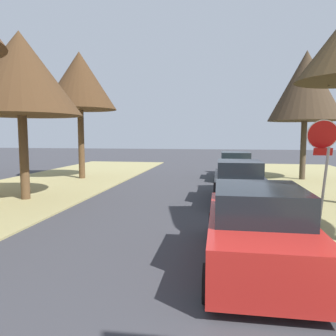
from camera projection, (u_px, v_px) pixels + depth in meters
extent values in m
cylinder|color=#9EA0A5|center=(324.00, 188.00, 8.51)|extent=(0.07, 0.57, 2.21)
cylinder|color=white|center=(323.00, 134.00, 8.69)|extent=(0.81, 0.23, 0.79)
cylinder|color=red|center=(323.00, 134.00, 8.69)|extent=(0.77, 0.23, 0.75)
cube|color=red|center=(323.00, 152.00, 8.63)|extent=(0.48, 0.10, 0.20)
cylinder|color=#473A2B|center=(303.00, 150.00, 18.13)|extent=(0.32, 0.32, 3.29)
cone|color=#392B1E|center=(306.00, 86.00, 17.77)|extent=(4.01, 4.01, 3.84)
cylinder|color=#473A2B|center=(294.00, 111.00, 18.02)|extent=(0.17, 1.23, 1.16)
cylinder|color=#473A2B|center=(305.00, 111.00, 18.39)|extent=(1.16, 0.43, 1.27)
cylinder|color=#473A2B|center=(313.00, 104.00, 17.47)|extent=(0.93, 0.80, 1.82)
cylinder|color=brown|center=(24.00, 158.00, 12.47)|extent=(0.34, 0.34, 3.24)
cone|color=#432D1A|center=(20.00, 73.00, 12.15)|extent=(4.53, 4.53, 3.14)
cylinder|color=brown|center=(6.00, 95.00, 12.08)|extent=(0.65, 1.11, 1.57)
cylinder|color=brown|center=(4.00, 95.00, 12.11)|extent=(0.62, 1.31, 1.61)
cylinder|color=#523923|center=(81.00, 144.00, 18.56)|extent=(0.34, 0.34, 3.95)
cone|color=#412B18|center=(80.00, 81.00, 18.19)|extent=(4.11, 4.11, 3.23)
cylinder|color=#523923|center=(71.00, 102.00, 18.25)|extent=(0.47, 1.15, 0.98)
cylinder|color=#523923|center=(89.00, 95.00, 18.27)|extent=(0.33, 1.18, 1.75)
cube|color=red|center=(256.00, 235.00, 6.32)|extent=(1.86, 4.41, 0.85)
cube|color=black|center=(259.00, 202.00, 6.03)|extent=(1.62, 2.04, 0.56)
cylinder|color=black|center=(213.00, 224.00, 8.11)|extent=(0.20, 0.60, 0.60)
cylinder|color=black|center=(285.00, 227.00, 7.84)|extent=(0.20, 0.60, 0.60)
cylinder|color=black|center=(209.00, 284.00, 4.86)|extent=(0.20, 0.60, 0.60)
cylinder|color=black|center=(332.00, 292.00, 4.60)|extent=(0.20, 0.60, 0.60)
cube|color=black|center=(238.00, 186.00, 12.47)|extent=(1.86, 4.41, 0.85)
cube|color=black|center=(239.00, 168.00, 12.19)|extent=(1.62, 2.04, 0.56)
cylinder|color=black|center=(216.00, 186.00, 14.26)|extent=(0.20, 0.60, 0.60)
cylinder|color=black|center=(256.00, 187.00, 13.99)|extent=(0.20, 0.60, 0.60)
cylinder|color=black|center=(215.00, 201.00, 11.02)|extent=(0.20, 0.60, 0.60)
cylinder|color=black|center=(268.00, 202.00, 10.75)|extent=(0.20, 0.60, 0.60)
cube|color=#28663D|center=(235.00, 169.00, 18.87)|extent=(1.86, 4.41, 0.85)
cube|color=black|center=(235.00, 157.00, 18.58)|extent=(1.62, 2.04, 0.56)
cylinder|color=black|center=(220.00, 170.00, 20.65)|extent=(0.20, 0.60, 0.60)
cylinder|color=black|center=(247.00, 171.00, 20.39)|extent=(0.20, 0.60, 0.60)
cylinder|color=black|center=(220.00, 177.00, 17.41)|extent=(0.20, 0.60, 0.60)
cylinder|color=black|center=(253.00, 177.00, 17.14)|extent=(0.20, 0.60, 0.60)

